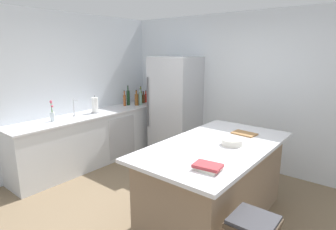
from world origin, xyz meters
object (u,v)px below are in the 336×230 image
object	(u,v)px
flower_vase	(52,115)
mixing_bowl	(232,142)
refrigerator	(175,107)
cookbook_stack	(208,167)
olive_oil_bottle	(141,97)
gin_bottle	(140,98)
kitchen_island	(215,182)
paper_towel_roll	(95,105)
wine_bottle	(128,97)
cutting_board	(244,134)
vinegar_bottle	(125,100)
whiskey_bottle	(137,99)
syrup_bottle	(143,98)
sink_faucet	(74,107)
hot_sauce_bottle	(146,98)

from	to	relation	value
flower_vase	mixing_bowl	bearing A→B (deg)	13.35
refrigerator	cookbook_stack	world-z (taller)	refrigerator
olive_oil_bottle	gin_bottle	distance (m)	0.15
kitchen_island	paper_towel_roll	world-z (taller)	paper_towel_roll
refrigerator	olive_oil_bottle	bearing A→B (deg)	-177.40
wine_bottle	olive_oil_bottle	bearing A→B (deg)	76.25
kitchen_island	cookbook_stack	xyz separation A→B (m)	(0.28, -0.66, 0.49)
cutting_board	vinegar_bottle	bearing A→B (deg)	171.02
whiskey_bottle	mixing_bowl	bearing A→B (deg)	-22.52
syrup_bottle	mixing_bowl	size ratio (longest dim) A/B	1.05
kitchen_island	cutting_board	xyz separation A→B (m)	(0.09, 0.56, 0.47)
sink_faucet	cutting_board	bearing A→B (deg)	14.94
olive_oil_bottle	mixing_bowl	bearing A→B (deg)	-25.55
hot_sauce_bottle	wine_bottle	world-z (taller)	wine_bottle
syrup_bottle	wine_bottle	bearing A→B (deg)	-100.61
whiskey_bottle	vinegar_bottle	distance (m)	0.24
sink_faucet	whiskey_bottle	size ratio (longest dim) A/B	0.96
hot_sauce_bottle	vinegar_bottle	world-z (taller)	vinegar_bottle
kitchen_island	mixing_bowl	world-z (taller)	mixing_bowl
flower_vase	cutting_board	size ratio (longest dim) A/B	1.10
refrigerator	syrup_bottle	bearing A→B (deg)	177.28
hot_sauce_bottle	mixing_bowl	distance (m)	3.08
sink_faucet	vinegar_bottle	size ratio (longest dim) A/B	0.98
refrigerator	cookbook_stack	xyz separation A→B (m)	(1.95, -2.07, 0.03)
cutting_board	kitchen_island	bearing A→B (deg)	-99.06
hot_sauce_bottle	olive_oil_bottle	xyz separation A→B (m)	(0.02, -0.17, 0.04)
cookbook_stack	vinegar_bottle	bearing A→B (deg)	150.33
syrup_bottle	vinegar_bottle	world-z (taller)	vinegar_bottle
hot_sauce_bottle	vinegar_bottle	distance (m)	0.56
flower_vase	wine_bottle	xyz separation A→B (m)	(-0.05, 1.64, 0.05)
olive_oil_bottle	cookbook_stack	world-z (taller)	olive_oil_bottle
refrigerator	flower_vase	size ratio (longest dim) A/B	5.63
olive_oil_bottle	whiskey_bottle	xyz separation A→B (m)	(0.08, -0.21, -0.01)
mixing_bowl	whiskey_bottle	bearing A→B (deg)	157.48
flower_vase	cutting_board	world-z (taller)	flower_vase
refrigerator	mixing_bowl	distance (m)	2.25
paper_towel_roll	vinegar_bottle	distance (m)	0.76
kitchen_island	hot_sauce_bottle	xyz separation A→B (m)	(-2.56, 1.55, 0.53)
olive_oil_bottle	mixing_bowl	xyz separation A→B (m)	(2.69, -1.29, -0.07)
paper_towel_roll	olive_oil_bottle	world-z (taller)	olive_oil_bottle
syrup_bottle	cookbook_stack	distance (m)	3.53
paper_towel_roll	cutting_board	distance (m)	2.66
olive_oil_bottle	cookbook_stack	bearing A→B (deg)	-35.78
sink_faucet	cookbook_stack	size ratio (longest dim) A/B	1.13
refrigerator	paper_towel_roll	world-z (taller)	refrigerator
whiskey_bottle	wine_bottle	size ratio (longest dim) A/B	0.79
refrigerator	hot_sauce_bottle	size ratio (longest dim) A/B	7.44
mixing_bowl	cutting_board	bearing A→B (deg)	97.30
paper_towel_roll	hot_sauce_bottle	world-z (taller)	paper_towel_roll
cookbook_stack	cutting_board	distance (m)	1.24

